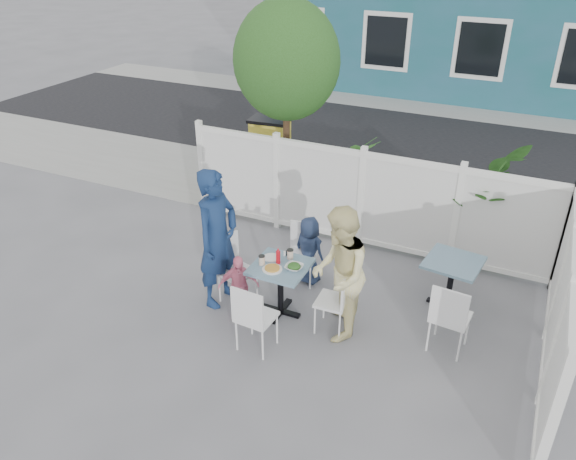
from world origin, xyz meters
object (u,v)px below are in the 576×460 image
at_px(chair_right, 338,297).
at_px(woman, 339,274).
at_px(utility_cabinet, 270,153).
at_px(chair_near, 253,314).
at_px(man, 218,239).
at_px(boy, 309,250).
at_px(chair_back, 302,248).
at_px(main_table, 280,276).
at_px(spare_table, 452,272).
at_px(chair_left, 233,264).
at_px(toddler, 239,287).

distance_m(chair_right, woman, 0.36).
height_order(utility_cabinet, woman, woman).
xyz_separation_m(chair_near, woman, (0.78, 0.76, 0.32)).
bearing_deg(man, chair_right, -81.53).
bearing_deg(boy, chair_near, 106.24).
height_order(chair_right, chair_back, chair_back).
xyz_separation_m(main_table, spare_table, (1.99, 1.07, -0.01)).
bearing_deg(chair_back, chair_near, 83.22).
height_order(utility_cabinet, man, man).
bearing_deg(chair_right, chair_left, 85.81).
relative_size(spare_table, woman, 0.44).
xyz_separation_m(main_table, woman, (0.82, -0.06, 0.30)).
xyz_separation_m(spare_table, woman, (-1.17, -1.13, 0.30)).
relative_size(main_table, chair_back, 0.84).
distance_m(man, boy, 1.38).
bearing_deg(man, chair_back, -33.50).
relative_size(main_table, boy, 0.73).
distance_m(chair_left, woman, 1.57).
distance_m(chair_near, man, 1.25).
bearing_deg(chair_right, utility_cabinet, 34.49).
xyz_separation_m(utility_cabinet, chair_right, (2.84, -3.77, -0.12)).
bearing_deg(spare_table, chair_near, -135.95).
relative_size(chair_back, man, 0.46).
height_order(chair_left, woman, woman).
xyz_separation_m(chair_left, boy, (0.75, 0.85, -0.04)).
height_order(chair_back, man, man).
height_order(chair_right, boy, boy).
relative_size(woman, boy, 1.71).
bearing_deg(main_table, chair_back, 94.66).
relative_size(chair_back, boy, 0.87).
height_order(utility_cabinet, main_table, utility_cabinet).
relative_size(spare_table, chair_right, 0.87).
height_order(utility_cabinet, chair_right, utility_cabinet).
relative_size(man, boy, 1.90).
xyz_separation_m(chair_left, chair_near, (0.75, -0.84, -0.01)).
bearing_deg(chair_left, chair_back, 158.37).
distance_m(man, woman, 1.69).
bearing_deg(boy, chair_left, 64.73).
height_order(chair_back, chair_near, chair_near).
bearing_deg(chair_left, main_table, 104.37).
relative_size(man, toddler, 2.12).
xyz_separation_m(chair_near, boy, (-0.00, 1.69, -0.04)).
distance_m(chair_back, man, 1.32).
height_order(spare_table, chair_left, chair_left).
distance_m(spare_table, chair_left, 2.90).
relative_size(chair_near, man, 0.49).
height_order(spare_table, woman, woman).
bearing_deg(woman, toddler, -99.60).
bearing_deg(chair_right, toddler, 98.77).
bearing_deg(toddler, man, 120.86).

